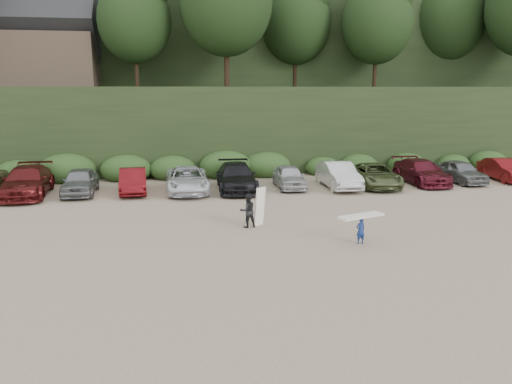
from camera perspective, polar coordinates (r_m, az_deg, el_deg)
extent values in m
plane|color=tan|center=(19.66, -2.59, -5.60)|extent=(120.00, 120.00, 0.00)
cube|color=black|center=(40.81, -6.30, 7.62)|extent=(80.00, 14.00, 6.00)
cube|color=black|center=(58.73, -7.39, 13.69)|extent=(90.00, 30.00, 16.00)
ellipsoid|color=black|center=(41.04, -6.56, 18.83)|extent=(66.00, 12.00, 10.00)
cube|color=#2B491E|center=(33.60, -6.45, 2.64)|extent=(46.20, 2.00, 1.20)
cube|color=brown|center=(43.83, -22.94, 13.61)|extent=(8.00, 6.00, 4.00)
imported|color=#531313|center=(30.41, -24.69, 1.10)|extent=(2.66, 5.77, 1.63)
imported|color=slate|center=(29.80, -19.47, 1.15)|extent=(1.85, 4.36, 1.47)
imported|color=maroon|center=(29.36, -13.88, 1.24)|extent=(1.74, 4.30, 1.39)
imported|color=silver|center=(28.97, -7.86, 1.39)|extent=(2.45, 5.19, 1.43)
imported|color=black|center=(29.28, -2.26, 1.73)|extent=(2.42, 5.49, 1.57)
imported|color=#B6B6BB|center=(30.01, 3.81, 1.77)|extent=(1.74, 4.07, 1.37)
imported|color=silver|center=(30.36, 9.40, 1.92)|extent=(1.68, 4.72, 1.55)
imported|color=#515E36|center=(31.24, 13.47, 1.88)|extent=(2.71, 5.16, 1.39)
imported|color=#591420|center=(33.03, 18.36, 2.21)|extent=(2.09, 5.13, 1.49)
imported|color=slate|center=(34.28, 22.31, 2.19)|extent=(1.94, 4.25, 1.41)
imported|color=#600E10|center=(36.20, 26.47, 2.30)|extent=(1.79, 4.36, 1.41)
imported|color=navy|center=(19.57, 11.85, -4.34)|extent=(0.42, 0.32, 1.04)
cube|color=white|center=(19.42, 11.92, -2.69)|extent=(1.96, 1.15, 0.08)
imported|color=black|center=(21.36, -0.96, -2.15)|extent=(0.81, 0.69, 1.45)
cube|color=white|center=(21.53, 0.43, -1.68)|extent=(0.54, 0.47, 1.71)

